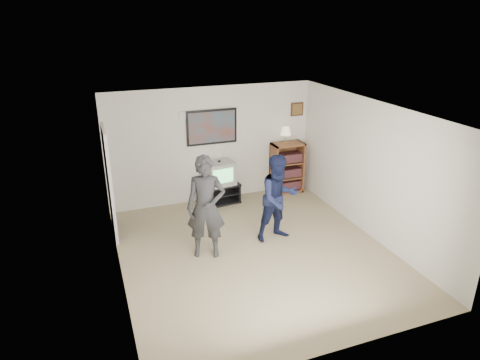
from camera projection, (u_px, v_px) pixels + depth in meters
room_shell at (249, 179)px, 7.29m from camera, size 4.51×5.00×2.51m
media_stand at (219, 193)px, 9.33m from camera, size 0.92×0.57×0.44m
crt_television at (220, 173)px, 9.17m from camera, size 0.65×0.58×0.50m
bookshelf at (287, 168)px, 9.78m from camera, size 0.71×0.41×1.17m
table_lamp at (286, 135)px, 9.50m from camera, size 0.24×0.24×0.38m
person_tall at (206, 207)px, 7.08m from camera, size 0.76×0.62×1.78m
person_short at (279, 198)px, 7.65m from camera, size 0.84×0.69×1.61m
controller_left at (202, 186)px, 7.14m from camera, size 0.04×0.12×0.04m
controller_right at (271, 182)px, 7.76m from camera, size 0.08×0.13×0.04m
poster at (212, 127)px, 9.00m from camera, size 1.10×0.03×0.75m
air_vent at (186, 115)px, 8.72m from camera, size 0.28×0.02×0.14m
small_picture at (297, 109)px, 9.57m from camera, size 0.30×0.03×0.30m
doorway at (109, 184)px, 7.76m from camera, size 0.03×0.85×2.00m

